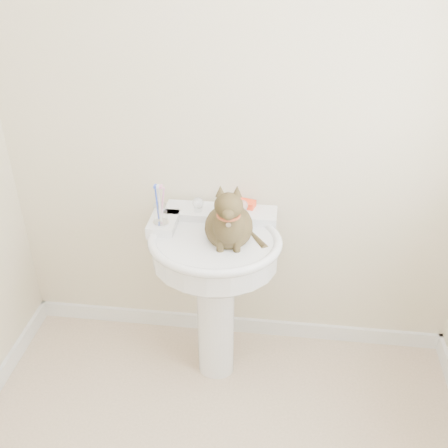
% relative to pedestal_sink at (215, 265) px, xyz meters
% --- Properties ---
extents(wall_back, '(2.20, 0.00, 2.50)m').
position_rel_pedestal_sink_xyz_m(wall_back, '(0.06, 0.29, 0.61)').
color(wall_back, beige).
rests_on(wall_back, ground).
extents(baseboard_back, '(2.20, 0.02, 0.09)m').
position_rel_pedestal_sink_xyz_m(baseboard_back, '(0.06, 0.28, -0.60)').
color(baseboard_back, white).
rests_on(baseboard_back, floor).
extents(pedestal_sink, '(0.60, 0.58, 0.82)m').
position_rel_pedestal_sink_xyz_m(pedestal_sink, '(0.00, 0.00, 0.00)').
color(pedestal_sink, white).
rests_on(pedestal_sink, floor).
extents(faucet, '(0.28, 0.12, 0.14)m').
position_rel_pedestal_sink_xyz_m(faucet, '(0.00, 0.15, 0.22)').
color(faucet, silver).
rests_on(faucet, pedestal_sink).
extents(soap_bar, '(0.10, 0.08, 0.03)m').
position_rel_pedestal_sink_xyz_m(soap_bar, '(0.11, 0.23, 0.19)').
color(soap_bar, red).
rests_on(soap_bar, pedestal_sink).
extents(toothbrush_cup, '(0.07, 0.07, 0.18)m').
position_rel_pedestal_sink_xyz_m(toothbrush_cup, '(-0.24, 0.04, 0.23)').
color(toothbrush_cup, silver).
rests_on(toothbrush_cup, pedestal_sink).
extents(cat, '(0.23, 0.29, 0.42)m').
position_rel_pedestal_sink_xyz_m(cat, '(0.06, -0.01, 0.22)').
color(cat, '#4E3E23').
rests_on(cat, pedestal_sink).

